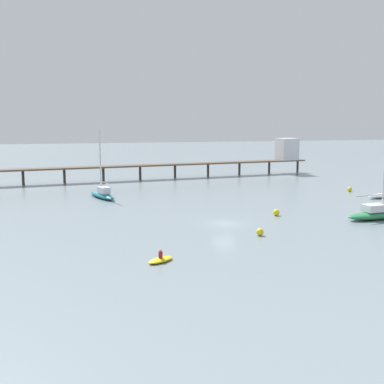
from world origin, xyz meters
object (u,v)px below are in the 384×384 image
(sailboat_green, at_px, (378,213))
(sailboat_teal, at_px, (103,193))
(dinghy_yellow, at_px, (161,259))
(mooring_buoy_far, at_px, (260,232))
(mooring_buoy_outer, at_px, (350,189))
(pier, at_px, (230,156))
(mooring_buoy_mid, at_px, (276,212))

(sailboat_green, bearing_deg, sailboat_teal, 142.65)
(sailboat_teal, xyz_separation_m, dinghy_yellow, (2.61, -35.24, -0.53))
(sailboat_teal, distance_m, mooring_buoy_far, 32.16)
(sailboat_teal, distance_m, mooring_buoy_outer, 41.51)
(pier, bearing_deg, dinghy_yellow, -114.29)
(sailboat_teal, relative_size, mooring_buoy_mid, 12.71)
(sailboat_green, distance_m, dinghy_yellow, 31.30)
(mooring_buoy_mid, bearing_deg, sailboat_green, -23.31)
(sailboat_green, relative_size, dinghy_yellow, 4.29)
(mooring_buoy_mid, bearing_deg, pier, 78.84)
(pier, relative_size, mooring_buoy_outer, 86.49)
(sailboat_teal, xyz_separation_m, mooring_buoy_mid, (20.58, -19.49, -0.32))
(pier, height_order, sailboat_teal, sailboat_teal)
(pier, xyz_separation_m, mooring_buoy_outer, (12.33, -26.96, -3.82))
(sailboat_green, distance_m, mooring_buoy_far, 17.98)
(dinghy_yellow, height_order, mooring_buoy_far, dinghy_yellow)
(mooring_buoy_mid, xyz_separation_m, mooring_buoy_outer, (20.77, 15.82, -0.02))
(mooring_buoy_outer, bearing_deg, sailboat_teal, 174.93)
(sailboat_teal, bearing_deg, sailboat_green, -37.35)
(pier, relative_size, sailboat_green, 5.67)
(sailboat_teal, xyz_separation_m, sailboat_green, (31.97, -24.40, 0.03))
(mooring_buoy_mid, height_order, mooring_buoy_far, mooring_buoy_mid)
(sailboat_green, distance_m, mooring_buoy_mid, 12.40)
(pier, height_order, mooring_buoy_outer, pier)
(sailboat_teal, xyz_separation_m, mooring_buoy_far, (14.52, -28.70, -0.35))
(sailboat_green, xyz_separation_m, mooring_buoy_outer, (9.38, 20.72, -0.38))
(dinghy_yellow, distance_m, mooring_buoy_far, 13.59)
(pier, bearing_deg, sailboat_teal, -141.25)
(dinghy_yellow, bearing_deg, mooring_buoy_mid, 41.22)
(pier, bearing_deg, sailboat_green, -86.46)
(pier, xyz_separation_m, mooring_buoy_far, (-14.50, -51.99, -3.83))
(mooring_buoy_mid, bearing_deg, mooring_buoy_far, -123.36)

